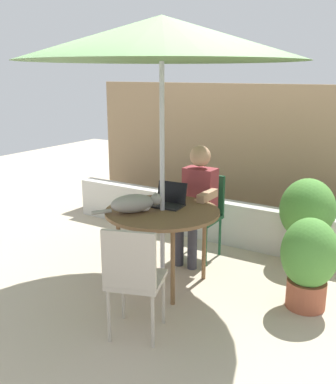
% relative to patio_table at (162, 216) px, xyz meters
% --- Properties ---
extents(ground_plane, '(14.00, 14.00, 0.00)m').
position_rel_patio_table_xyz_m(ground_plane, '(0.00, 0.00, -0.69)').
color(ground_plane, '#BCAD93').
extents(fence_back, '(4.75, 0.08, 1.85)m').
position_rel_patio_table_xyz_m(fence_back, '(0.00, 2.15, 0.24)').
color(fence_back, '#937756').
rests_on(fence_back, ground).
extents(planter_wall_low, '(4.27, 0.20, 0.51)m').
position_rel_patio_table_xyz_m(planter_wall_low, '(0.00, 1.31, -0.43)').
color(planter_wall_low, beige).
rests_on(planter_wall_low, ground).
extents(patio_table, '(1.07, 1.07, 0.75)m').
position_rel_patio_table_xyz_m(patio_table, '(0.00, 0.00, 0.00)').
color(patio_table, brown).
rests_on(patio_table, ground).
extents(patio_umbrella, '(2.47, 2.47, 2.44)m').
position_rel_patio_table_xyz_m(patio_umbrella, '(0.00, 0.00, 1.57)').
color(patio_umbrella, '#B7B7BC').
rests_on(patio_umbrella, ground).
extents(chair_occupied, '(0.40, 0.40, 0.91)m').
position_rel_patio_table_xyz_m(chair_occupied, '(0.00, 0.83, -0.15)').
color(chair_occupied, '#194C2D').
rests_on(chair_occupied, ground).
extents(chair_empty, '(0.51, 0.51, 0.91)m').
position_rel_patio_table_xyz_m(chair_empty, '(0.31, -0.89, -0.15)').
color(chair_empty, '#B2A899').
rests_on(chair_empty, ground).
extents(person_seated, '(0.48, 0.48, 1.25)m').
position_rel_patio_table_xyz_m(person_seated, '(0.00, 0.67, 0.02)').
color(person_seated, maroon).
rests_on(person_seated, ground).
extents(laptop, '(0.32, 0.28, 0.21)m').
position_rel_patio_table_xyz_m(laptop, '(-0.03, 0.17, 0.12)').
color(laptop, black).
rests_on(laptop, patio_table).
extents(cat, '(0.47, 0.51, 0.17)m').
position_rel_patio_table_xyz_m(cat, '(-0.17, -0.19, 0.14)').
color(cat, gray).
rests_on(cat, patio_table).
extents(potted_plant_near_fence, '(0.48, 0.48, 0.81)m').
position_rel_patio_table_xyz_m(potted_plant_near_fence, '(1.30, 0.28, -0.24)').
color(potted_plant_near_fence, '#9E5138').
rests_on(potted_plant_near_fence, ground).
extents(potted_plant_by_chair, '(0.58, 0.58, 0.92)m').
position_rel_patio_table_xyz_m(potted_plant_by_chair, '(1.02, 1.26, -0.17)').
color(potted_plant_by_chair, '#9E5138').
rests_on(potted_plant_by_chair, ground).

